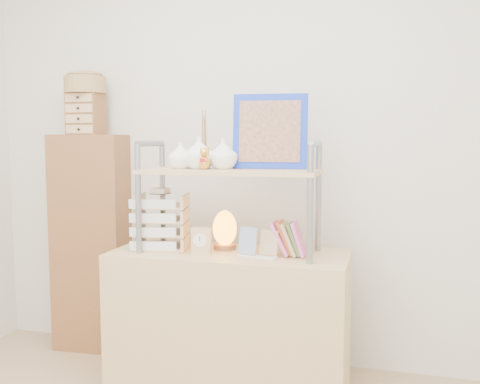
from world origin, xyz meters
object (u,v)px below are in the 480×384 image
object	(u,v)px
desk	(230,323)
cabinet	(91,243)
letter_tray	(161,224)
salt_lamp	(225,229)

from	to	relation	value
desk	cabinet	distance (m)	1.12
desk	letter_tray	bearing A→B (deg)	179.75
desk	letter_tray	world-z (taller)	letter_tray
desk	salt_lamp	size ratio (longest dim) A/B	5.89
salt_lamp	cabinet	bearing A→B (deg)	162.58
desk	cabinet	bearing A→B (deg)	160.02
cabinet	salt_lamp	distance (m)	1.03
letter_tray	desk	bearing A→B (deg)	-0.25
desk	salt_lamp	bearing A→B (deg)	124.79
letter_tray	cabinet	bearing A→B (deg)	150.12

